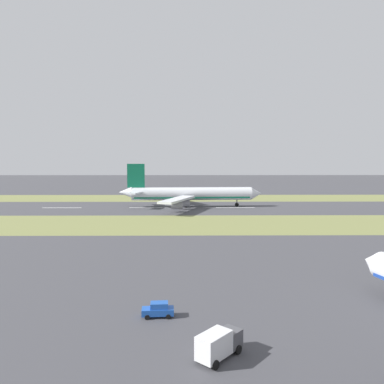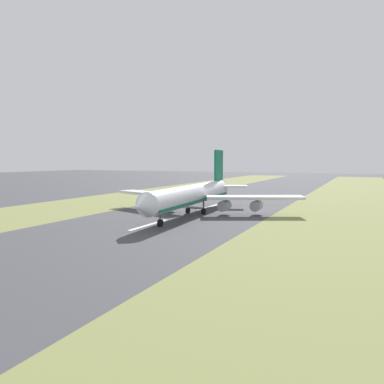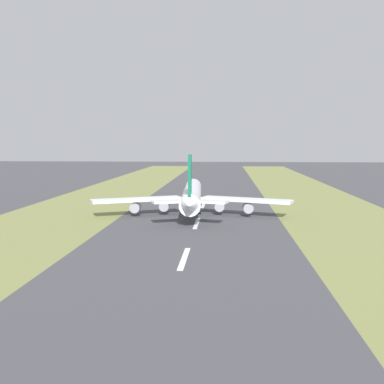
{
  "view_description": "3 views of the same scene",
  "coord_description": "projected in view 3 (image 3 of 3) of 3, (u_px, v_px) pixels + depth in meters",
  "views": [
    {
      "loc": [
        171.54,
        1.45,
        21.47
      ],
      "look_at": [
        -2.88,
        3.18,
        7.0
      ],
      "focal_mm": 35.0,
      "sensor_mm": 36.0,
      "label": 1
    },
    {
      "loc": [
        -49.99,
        104.81,
        16.51
      ],
      "look_at": [
        -2.88,
        3.18,
        7.0
      ],
      "focal_mm": 35.0,
      "sensor_mm": 36.0,
      "label": 2
    },
    {
      "loc": [
        8.27,
        -146.03,
        23.59
      ],
      "look_at": [
        -2.88,
        3.18,
        7.0
      ],
      "focal_mm": 42.0,
      "sensor_mm": 36.0,
      "label": 3
    }
  ],
  "objects": [
    {
      "name": "ground_plane",
      "position": [
        200.0,
        214.0,
        147.95
      ],
      "size": [
        800.0,
        800.0,
        0.0
      ],
      "primitive_type": "plane",
      "color": "#424247"
    },
    {
      "name": "airplane_main_jet",
      "position": [
        192.0,
        196.0,
        148.76
      ],
      "size": [
        64.05,
        67.19,
        20.2
      ],
      "color": "silver",
      "rests_on": "ground"
    },
    {
      "name": "centreline_dash_near",
      "position": [
        184.0,
        258.0,
        91.64
      ],
      "size": [
        1.2,
        18.0,
        0.01
      ],
      "primitive_type": "cube",
      "color": "silver",
      "rests_on": "ground"
    },
    {
      "name": "grass_median_east",
      "position": [
        339.0,
        216.0,
        144.62
      ],
      "size": [
        40.0,
        600.0,
        0.01
      ],
      "primitive_type": "cube",
      "color": "olive",
      "rests_on": "ground"
    },
    {
      "name": "centreline_dash_far",
      "position": [
        203.0,
        205.0,
        170.93
      ],
      "size": [
        1.2,
        18.0,
        0.01
      ],
      "primitive_type": "cube",
      "color": "silver",
      "rests_on": "ground"
    },
    {
      "name": "grass_median_west",
      "position": [
        67.0,
        213.0,
        151.28
      ],
      "size": [
        40.0,
        600.0,
        0.01
      ],
      "primitive_type": "cube",
      "color": "olive",
      "rests_on": "ground"
    },
    {
      "name": "centreline_dash_mid",
      "position": [
        197.0,
        223.0,
        131.28
      ],
      "size": [
        1.2,
        18.0,
        0.01
      ],
      "primitive_type": "cube",
      "color": "silver",
      "rests_on": "ground"
    }
  ]
}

